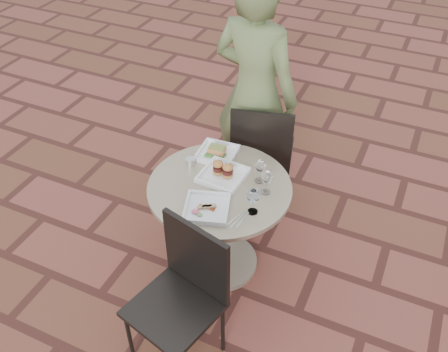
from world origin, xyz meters
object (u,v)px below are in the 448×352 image
at_px(chair_far, 262,148).
at_px(diner, 255,94).
at_px(plate_salmon, 217,153).
at_px(chair_near, 185,287).
at_px(plate_sliders, 223,173).
at_px(cafe_table, 220,214).
at_px(plate_tuna, 207,208).

relative_size(chair_far, diner, 0.51).
bearing_deg(plate_salmon, chair_near, -75.45).
bearing_deg(plate_sliders, diner, 96.66).
distance_m(cafe_table, plate_salmon, 0.41).
relative_size(cafe_table, plate_sliders, 3.17).
bearing_deg(plate_sliders, chair_far, 86.59).
bearing_deg(chair_far, plate_sliders, 72.69).
height_order(chair_near, plate_salmon, chair_near).
bearing_deg(plate_tuna, plate_salmon, 108.63).
bearing_deg(chair_far, diner, -59.53).
relative_size(chair_far, plate_salmon, 3.54).
bearing_deg(chair_near, plate_sliders, 112.88).
xyz_separation_m(chair_far, plate_sliders, (-0.04, -0.61, 0.21)).
xyz_separation_m(cafe_table, diner, (-0.10, 0.82, 0.43)).
xyz_separation_m(plate_salmon, plate_tuna, (0.17, -0.50, -0.00)).
xyz_separation_m(diner, plate_sliders, (0.09, -0.74, -0.15)).
height_order(chair_far, plate_salmon, chair_far).
relative_size(chair_near, diner, 0.51).
bearing_deg(chair_far, chair_near, 79.23).
distance_m(plate_sliders, plate_tuna, 0.31).
relative_size(chair_near, plate_sliders, 3.28).
bearing_deg(plate_sliders, chair_near, -81.51).
xyz_separation_m(chair_far, chair_near, (0.07, -1.35, 0.00)).
xyz_separation_m(cafe_table, plate_salmon, (-0.15, 0.28, 0.27)).
height_order(chair_far, chair_near, same).
relative_size(chair_far, chair_near, 1.00).
relative_size(diner, plate_sliders, 6.43).
height_order(chair_near, diner, diner).
relative_size(plate_sliders, plate_tuna, 0.87).
xyz_separation_m(cafe_table, plate_tuna, (0.02, -0.22, 0.26)).
distance_m(cafe_table, plate_sliders, 0.29).
bearing_deg(plate_sliders, plate_tuna, -83.03).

